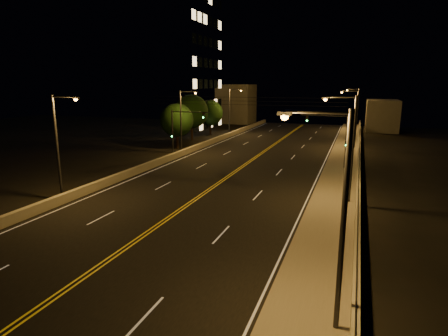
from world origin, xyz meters
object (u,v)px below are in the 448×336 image
(streetlight_3, at_px, (356,107))
(tree_0, at_px, (177,120))
(streetlight_4, at_px, (60,140))
(building_tower, at_px, (149,54))
(streetlight_0, at_px, (335,209))
(tree_1, at_px, (191,111))
(streetlight_2, at_px, (354,115))
(streetlight_1, at_px, (349,143))
(streetlight_6, at_px, (231,108))
(streetlight_5, at_px, (183,117))
(tree_2, at_px, (210,113))
(traffic_signal_right, at_px, (337,135))
(traffic_signal_left, at_px, (180,128))

(streetlight_3, height_order, tree_0, streetlight_3)
(streetlight_4, distance_m, building_tower, 45.49)
(streetlight_0, bearing_deg, tree_1, 120.15)
(streetlight_2, relative_size, tree_1, 1.11)
(streetlight_1, height_order, streetlight_6, same)
(streetlight_5, bearing_deg, streetlight_4, -90.00)
(streetlight_4, distance_m, streetlight_5, 22.07)
(streetlight_4, bearing_deg, tree_1, 97.11)
(streetlight_3, bearing_deg, tree_1, -140.10)
(streetlight_4, height_order, streetlight_5, same)
(streetlight_1, relative_size, streetlight_3, 1.00)
(streetlight_1, bearing_deg, tree_2, 125.62)
(streetlight_0, relative_size, tree_1, 1.11)
(traffic_signal_right, distance_m, tree_1, 28.66)
(traffic_signal_left, xyz_separation_m, building_tower, (-17.21, 22.59, 10.84))
(traffic_signal_right, xyz_separation_m, tree_0, (-22.62, 6.87, 0.27))
(streetlight_1, height_order, streetlight_2, same)
(streetlight_2, height_order, streetlight_5, same)
(traffic_signal_right, bearing_deg, streetlight_6, 130.51)
(streetlight_2, distance_m, streetlight_5, 24.11)
(traffic_signal_left, relative_size, tree_2, 0.95)
(streetlight_5, relative_size, building_tower, 0.28)
(streetlight_4, height_order, traffic_signal_right, streetlight_4)
(traffic_signal_left, distance_m, tree_2, 23.39)
(streetlight_2, relative_size, streetlight_5, 1.00)
(streetlight_5, xyz_separation_m, building_tower, (-16.10, 19.33, 9.79))
(tree_1, height_order, tree_2, tree_1)
(streetlight_0, xyz_separation_m, streetlight_2, (0.00, 43.15, 0.00))
(streetlight_0, xyz_separation_m, tree_2, (-25.29, 51.64, -0.89))
(streetlight_4, bearing_deg, traffic_signal_left, 86.64)
(streetlight_4, distance_m, tree_0, 25.85)
(streetlight_0, distance_m, tree_1, 51.10)
(building_tower, bearing_deg, streetlight_6, 2.49)
(streetlight_2, height_order, tree_1, streetlight_2)
(streetlight_5, height_order, building_tower, building_tower)
(building_tower, bearing_deg, streetlight_2, -12.39)
(streetlight_0, distance_m, streetlight_6, 56.31)
(tree_2, bearing_deg, streetlight_4, -84.67)
(tree_0, bearing_deg, streetlight_3, 51.16)
(tree_2, bearing_deg, streetlight_2, -18.57)
(building_tower, bearing_deg, tree_0, -49.59)
(streetlight_1, bearing_deg, tree_0, 141.30)
(streetlight_1, xyz_separation_m, streetlight_3, (0.00, 49.31, 0.00))
(streetlight_0, relative_size, traffic_signal_right, 1.38)
(streetlight_1, xyz_separation_m, streetlight_6, (-21.40, 35.75, 0.00))
(streetlight_3, height_order, building_tower, building_tower)
(tree_2, bearing_deg, tree_0, -85.83)
(building_tower, bearing_deg, streetlight_4, -68.75)
(streetlight_3, distance_m, tree_1, 33.46)
(streetlight_0, xyz_separation_m, traffic_signal_right, (-1.50, 28.80, -1.05))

